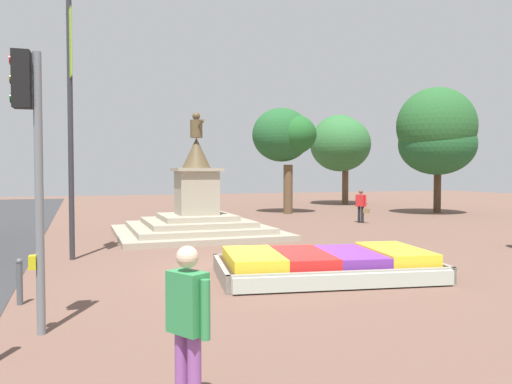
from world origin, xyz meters
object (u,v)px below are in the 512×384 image
traffic_light_near_crossing (31,142)px  kerb_bollard_mid_a (20,280)px  flower_planter (327,265)px  banner_pole (70,109)px  pedestrian_near_planter (188,320)px  pedestrian_with_handbag (361,204)px  statue_monument (197,215)px

traffic_light_near_crossing → kerb_bollard_mid_a: size_ratio=4.90×
flower_planter → banner_pole: bearing=141.2°
traffic_light_near_crossing → pedestrian_near_planter: traffic_light_near_crossing is taller
banner_pole → kerb_bollard_mid_a: bearing=-100.2°
flower_planter → pedestrian_with_handbag: 12.47m
statue_monument → pedestrian_near_planter: size_ratio=3.56×
pedestrian_with_handbag → pedestrian_near_planter: 19.20m
statue_monument → traffic_light_near_crossing: statue_monument is taller
banner_pole → pedestrian_near_planter: banner_pole is taller
pedestrian_with_handbag → statue_monument: bearing=-167.6°
traffic_light_near_crossing → flower_planter: bearing=20.0°
pedestrian_with_handbag → pedestrian_near_planter: bearing=-126.4°
statue_monument → traffic_light_near_crossing: (-4.79, -10.53, 2.03)m
pedestrian_with_handbag → banner_pole: bearing=-154.8°
statue_monument → banner_pole: (-4.34, -4.10, 3.28)m
kerb_bollard_mid_a → statue_monument: bearing=59.2°
statue_monument → kerb_bollard_mid_a: (-5.16, -8.66, -0.30)m
pedestrian_near_planter → pedestrian_with_handbag: bearing=53.6°
statue_monument → banner_pole: size_ratio=0.81×
pedestrian_with_handbag → kerb_bollard_mid_a: bearing=-141.9°
statue_monument → pedestrian_with_handbag: bearing=12.4°
flower_planter → statue_monument: size_ratio=0.88×
flower_planter → traffic_light_near_crossing: bearing=-160.0°
pedestrian_near_planter → flower_planter: bearing=51.2°
traffic_light_near_crossing → kerb_bollard_mid_a: traffic_light_near_crossing is taller
traffic_light_near_crossing → pedestrian_with_handbag: bearing=43.5°
traffic_light_near_crossing → kerb_bollard_mid_a: 3.01m
flower_planter → statue_monument: 8.48m
flower_planter → kerb_bollard_mid_a: bearing=-177.7°
flower_planter → banner_pole: 7.84m
banner_pole → kerb_bollard_mid_a: 5.86m
pedestrian_near_planter → banner_pole: bearing=96.7°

